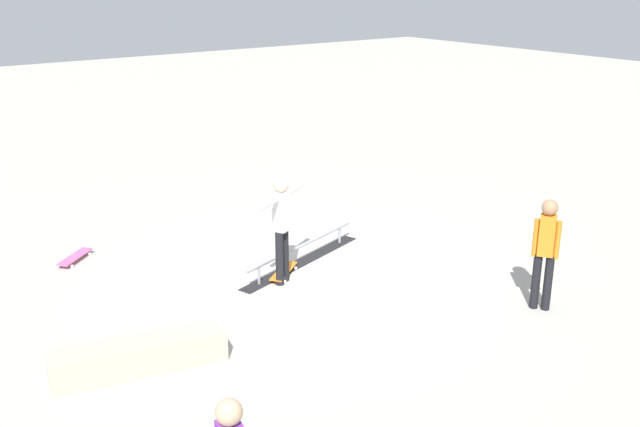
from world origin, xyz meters
TOP-DOWN VIEW (x-y plane):
  - ground_plane at (0.00, 0.00)m, footprint 60.00×60.00m
  - grind_rail at (-0.07, -0.54)m, footprint 2.83×1.09m
  - skate_ledge at (3.46, 1.04)m, footprint 2.15×0.91m
  - skater_main at (0.63, -0.07)m, footprint 1.25×0.73m
  - skateboard_main at (0.47, -0.28)m, footprint 0.76×0.64m
  - bystander_orange_shirt at (-1.85, 2.87)m, footprint 0.28×0.35m
  - loose_skateboard_pink at (2.95, -2.85)m, footprint 0.74×0.67m

SIDE VIEW (x-z plane):
  - ground_plane at x=0.00m, z-range 0.00..0.00m
  - skateboard_main at x=0.47m, z-range 0.03..0.12m
  - loose_skateboard_pink at x=2.95m, z-range 0.03..0.12m
  - grind_rail at x=-0.07m, z-range -0.02..0.31m
  - skate_ledge at x=3.46m, z-range 0.00..0.38m
  - bystander_orange_shirt at x=-1.85m, z-range 0.11..1.75m
  - skater_main at x=0.63m, z-range 0.14..1.85m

